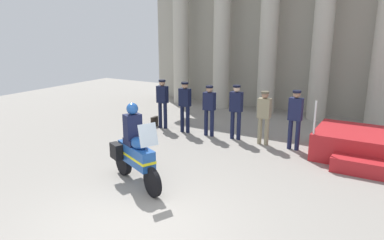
{
  "coord_description": "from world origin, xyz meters",
  "views": [
    {
      "loc": [
        3.95,
        -4.57,
        3.54
      ],
      "look_at": [
        -0.81,
        3.49,
        1.09
      ],
      "focal_mm": 33.76,
      "sensor_mm": 36.0,
      "label": 1
    }
  ],
  "objects": [
    {
      "name": "motorcycle_with_rider",
      "position": [
        -1.09,
        1.41,
        0.79
      ],
      "size": [
        1.95,
        1.08,
        1.9
      ],
      "rotation": [
        0.0,
        0.0,
        -0.42
      ],
      "color": "black",
      "rests_on": "ground_plane"
    },
    {
      "name": "officer_in_row_0",
      "position": [
        -3.24,
        5.57,
        1.02
      ],
      "size": [
        0.38,
        0.24,
        1.73
      ],
      "rotation": [
        0.0,
        0.0,
        3.12
      ],
      "color": "black",
      "rests_on": "ground_plane"
    },
    {
      "name": "colonnade_backdrop",
      "position": [
        -0.92,
        10.23,
        3.81
      ],
      "size": [
        12.02,
        1.58,
        7.36
      ],
      "color": "#A49F91",
      "rests_on": "ground_plane"
    },
    {
      "name": "briefcase_on_ground",
      "position": [
        -3.61,
        5.56,
        0.18
      ],
      "size": [
        0.1,
        0.32,
        0.36
      ],
      "primitive_type": "cube",
      "color": "black",
      "rests_on": "ground_plane"
    },
    {
      "name": "officer_in_row_5",
      "position": [
        1.39,
        5.63,
        1.04
      ],
      "size": [
        0.38,
        0.24,
        1.76
      ],
      "rotation": [
        0.0,
        0.0,
        3.12
      ],
      "color": "#191E42",
      "rests_on": "ground_plane"
    },
    {
      "name": "reviewing_stand",
      "position": [
        3.4,
        5.78,
        0.36
      ],
      "size": [
        2.83,
        2.45,
        1.65
      ],
      "color": "#B21E23",
      "rests_on": "ground_plane"
    },
    {
      "name": "officer_in_row_4",
      "position": [
        0.46,
        5.62,
        0.97
      ],
      "size": [
        0.38,
        0.24,
        1.65
      ],
      "rotation": [
        0.0,
        0.0,
        3.12
      ],
      "color": "gray",
      "rests_on": "ground_plane"
    },
    {
      "name": "officer_in_row_3",
      "position": [
        -0.49,
        5.68,
        1.04
      ],
      "size": [
        0.38,
        0.24,
        1.75
      ],
      "rotation": [
        0.0,
        0.0,
        3.12
      ],
      "color": "#141938",
      "rests_on": "ground_plane"
    },
    {
      "name": "ground_plane",
      "position": [
        0.0,
        0.0,
        0.0
      ],
      "size": [
        28.0,
        28.0,
        0.0
      ],
      "primitive_type": "plane",
      "color": "gray"
    },
    {
      "name": "officer_in_row_2",
      "position": [
        -1.39,
        5.57,
        0.99
      ],
      "size": [
        0.38,
        0.24,
        1.67
      ],
      "rotation": [
        0.0,
        0.0,
        3.12
      ],
      "color": "#141938",
      "rests_on": "ground_plane"
    },
    {
      "name": "officer_in_row_1",
      "position": [
        -2.28,
        5.52,
        1.02
      ],
      "size": [
        0.38,
        0.24,
        1.73
      ],
      "rotation": [
        0.0,
        0.0,
        3.12
      ],
      "color": "black",
      "rests_on": "ground_plane"
    }
  ]
}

